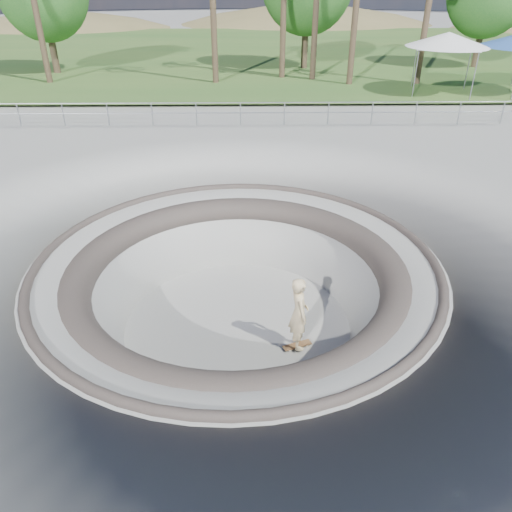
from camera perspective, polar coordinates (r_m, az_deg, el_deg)
name	(u,v)px	position (r m, az deg, el deg)	size (l,w,h in m)	color
ground	(236,262)	(12.60, -2.25, -0.72)	(180.00, 180.00, 0.00)	gray
skate_bowl	(238,320)	(13.63, -2.10, -7.33)	(14.00, 14.00, 4.10)	gray
grass_strip	(243,52)	(45.24, -1.50, 22.25)	(180.00, 36.00, 0.12)	#335F26
distant_hills	(273,85)	(69.39, 1.99, 18.98)	(103.20, 45.00, 28.60)	brown
safety_railing	(240,113)	(23.53, -1.79, 15.97)	(25.00, 0.06, 1.03)	gray
skateboard	(297,345)	(12.87, 4.73, -10.13)	(0.77, 0.47, 0.08)	brown
skater	(299,313)	(12.25, 4.93, -6.55)	(0.72, 0.47, 1.97)	beige
canopy_white	(448,40)	(30.97, 21.11, 22.06)	(6.04, 6.04, 3.17)	gray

